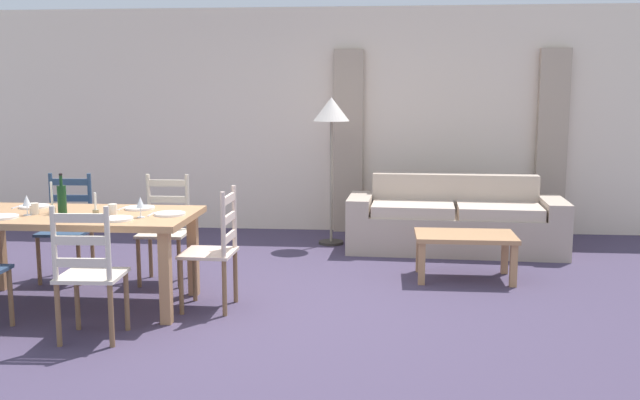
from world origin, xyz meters
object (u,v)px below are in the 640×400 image
coffee_cup_secondary (34,209)px  standing_lamp (331,118)px  coffee_cup_primary (113,210)px  couch (455,223)px  dining_chair_far_left (67,227)px  dining_table (74,224)px  wine_bottle (62,198)px  wine_glass_near_left (27,201)px  wine_glass_near_right (140,203)px  dining_chair_far_right (165,229)px  dining_chair_near_right (89,273)px  dining_chair_head_east (215,249)px  coffee_table (465,241)px

coffee_cup_secondary → standing_lamp: (2.14, 2.58, 0.62)m
coffee_cup_primary → couch: (2.86, 2.38, -0.50)m
dining_chair_far_left → coffee_cup_secondary: (0.14, -0.86, 0.32)m
dining_table → dining_chair_far_left: bearing=118.6°
coffee_cup_secondary → wine_bottle: bearing=22.0°
dining_chair_far_left → wine_glass_near_left: size_ratio=5.96×
wine_glass_near_right → dining_chair_far_right: bearing=96.8°
wine_bottle → wine_glass_near_left: wine_bottle is taller
wine_bottle → coffee_cup_secondary: 0.22m
dining_chair_near_right → wine_glass_near_right: 0.77m
dining_chair_far_right → standing_lamp: size_ratio=0.59×
standing_lamp → dining_chair_far_left: bearing=-143.0°
wine_bottle → dining_table: bearing=-3.8°
dining_chair_far_left → dining_chair_far_right: 0.91m
wine_glass_near_left → coffee_cup_secondary: 0.09m
wine_glass_near_right → coffee_cup_primary: 0.27m
wine_bottle → couch: (3.30, 2.32, -0.58)m
dining_chair_near_right → dining_chair_far_left: (-0.87, 1.57, 0.00)m
dining_chair_far_left → coffee_cup_primary: bearing=-47.7°
dining_chair_far_right → coffee_cup_secondary: size_ratio=10.67×
wine_glass_near_right → standing_lamp: standing_lamp is taller
dining_chair_head_east → coffee_table: bearing=27.8°
wine_glass_near_left → coffee_cup_secondary: (0.03, 0.05, -0.07)m
dining_table → wine_glass_near_right: bearing=-12.8°
dining_chair_near_right → coffee_cup_secondary: dining_chair_near_right is taller
dining_chair_near_right → standing_lamp: standing_lamp is taller
couch → coffee_table: 1.22m
coffee_cup_secondary → couch: size_ratio=0.04×
dining_chair_near_right → wine_glass_near_left: 1.08m
wine_glass_near_left → standing_lamp: standing_lamp is taller
dining_table → dining_chair_head_east: 1.14m
dining_chair_near_right → coffee_cup_primary: (-0.10, 0.72, 0.32)m
dining_chair_far_right → couch: size_ratio=0.41×
dining_chair_head_east → wine_bottle: size_ratio=3.04×
coffee_table → wine_bottle: bearing=-161.4°
dining_chair_far_left → standing_lamp: (2.28, 1.72, 0.93)m
dining_chair_head_east → couch: dining_chair_head_east is taller
wine_glass_near_right → coffee_cup_secondary: 0.88m
dining_chair_far_right → wine_glass_near_left: dining_chair_far_right is taller
dining_chair_far_left → coffee_cup_secondary: dining_chair_far_left is taller
dining_chair_far_left → wine_bottle: bearing=-66.6°
dining_chair_head_east → wine_glass_near_left: 1.50m
wine_glass_near_left → coffee_table: bearing=19.3°
dining_chair_near_right → couch: size_ratio=0.41×
dining_chair_near_right → couch: bearing=48.4°
dining_table → standing_lamp: bearing=53.6°
dining_chair_far_right → standing_lamp: 2.38m
dining_chair_far_left → coffee_cup_secondary: size_ratio=10.67×
dining_table → dining_chair_far_left: (-0.43, 0.79, -0.19)m
wine_glass_near_right → dining_chair_far_left: bearing=138.0°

